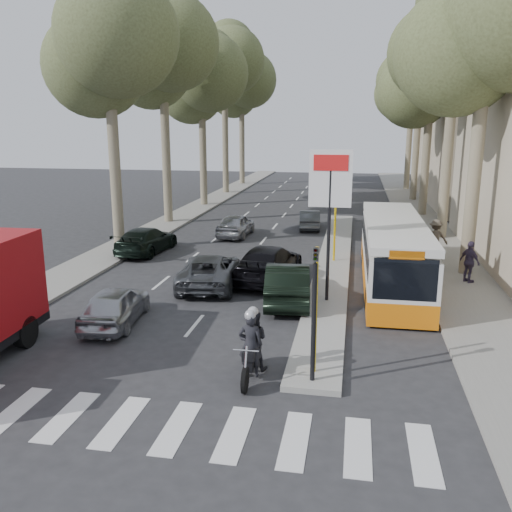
{
  "coord_description": "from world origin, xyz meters",
  "views": [
    {
      "loc": [
        4.12,
        -14.11,
        6.47
      ],
      "look_at": [
        0.53,
        5.41,
        1.6
      ],
      "focal_mm": 38.0,
      "sensor_mm": 36.0,
      "label": 1
    }
  ],
  "objects_px": {
    "silver_hatchback": "(115,305)",
    "city_bus": "(393,251)",
    "dark_hatchback": "(288,283)",
    "motorcycle": "(252,344)"
  },
  "relations": [
    {
      "from": "city_bus",
      "to": "silver_hatchback",
      "type": "bearing_deg",
      "value": -146.73
    },
    {
      "from": "city_bus",
      "to": "dark_hatchback",
      "type": "bearing_deg",
      "value": -144.35
    },
    {
      "from": "dark_hatchback",
      "to": "city_bus",
      "type": "relative_size",
      "value": 0.43
    },
    {
      "from": "silver_hatchback",
      "to": "city_bus",
      "type": "height_order",
      "value": "city_bus"
    },
    {
      "from": "dark_hatchback",
      "to": "silver_hatchback",
      "type": "bearing_deg",
      "value": 25.62
    },
    {
      "from": "silver_hatchback",
      "to": "city_bus",
      "type": "bearing_deg",
      "value": -152.23
    },
    {
      "from": "city_bus",
      "to": "motorcycle",
      "type": "xyz_separation_m",
      "value": [
        -4.1,
        -9.03,
        -0.58
      ]
    },
    {
      "from": "motorcycle",
      "to": "silver_hatchback",
      "type": "bearing_deg",
      "value": 149.73
    },
    {
      "from": "silver_hatchback",
      "to": "city_bus",
      "type": "xyz_separation_m",
      "value": [
        9.23,
        6.18,
        0.79
      ]
    },
    {
      "from": "dark_hatchback",
      "to": "motorcycle",
      "type": "relative_size",
      "value": 2.03
    }
  ]
}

